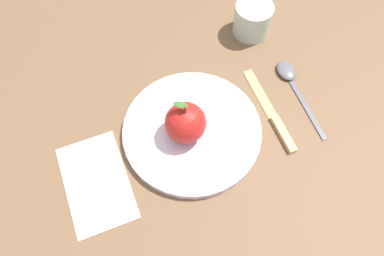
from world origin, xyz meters
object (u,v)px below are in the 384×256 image
at_px(apple, 186,123).
at_px(linen_napkin, 96,182).
at_px(spoon, 291,79).
at_px(knife, 273,117).
at_px(dinner_plate, 192,131).
at_px(cup, 253,18).

bearing_deg(apple, linen_napkin, 72.72).
bearing_deg(spoon, knife, 105.62).
relative_size(knife, spoon, 1.04).
xyz_separation_m(knife, spoon, (0.02, -0.09, 0.00)).
xyz_separation_m(apple, knife, (-0.09, -0.14, -0.05)).
bearing_deg(apple, spoon, -106.60).
xyz_separation_m(knife, linen_napkin, (0.14, 0.30, -0.00)).
bearing_deg(spoon, apple, 73.40).
height_order(dinner_plate, linen_napkin, dinner_plate).
relative_size(dinner_plate, spoon, 1.44).
distance_m(dinner_plate, cup, 0.27).
distance_m(dinner_plate, spoon, 0.22).
bearing_deg(dinner_plate, cup, -74.36).
bearing_deg(dinner_plate, knife, -125.30).
xyz_separation_m(apple, cup, (0.07, -0.27, -0.01)).
bearing_deg(spoon, dinner_plate, 73.43).
bearing_deg(knife, dinner_plate, 54.70).
relative_size(dinner_plate, knife, 1.39).
bearing_deg(linen_napkin, spoon, -106.89).
xyz_separation_m(apple, spoon, (-0.07, -0.23, -0.05)).
relative_size(dinner_plate, apple, 2.83).
distance_m(spoon, linen_napkin, 0.41).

